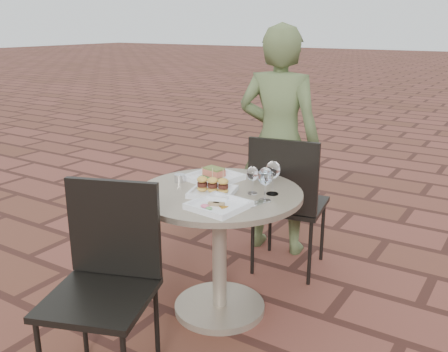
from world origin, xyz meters
The scene contains 13 objects.
ground centered at (0.00, 0.00, 0.00)m, with size 60.00×60.00×0.00m, color brown.
cafe_table centered at (-0.14, -0.25, 0.48)m, with size 0.90×0.90×0.73m.
chair_far centered at (-0.03, 0.36, 0.55)m, with size 0.51×0.51×0.93m.
chair_near centered at (-0.27, -0.97, 0.55)m, with size 0.57×0.57×0.93m.
diner centered at (-0.26, 0.69, 0.80)m, with size 0.59×0.38×1.60m, color #4B5A31.
plate_salmon centered at (-0.28, -0.10, 0.75)m, with size 0.31×0.31×0.07m.
plate_sliders centered at (-0.14, -0.31, 0.76)m, with size 0.27×0.27×0.14m.
plate_tuna centered at (0.00, -0.47, 0.75)m, with size 0.28×0.28×0.03m.
wine_glass_right centered at (0.14, -0.26, 0.86)m, with size 0.08×0.08×0.18m.
wine_glass_mid centered at (0.03, -0.19, 0.84)m, with size 0.06×0.06×0.15m.
wine_glass_far centered at (0.12, -0.14, 0.86)m, with size 0.08×0.08×0.18m.
steel_ramekin centered at (-0.42, -0.24, 0.75)m, with size 0.06×0.06×0.05m, color silver.
cutlery_set centered at (0.10, -0.36, 0.73)m, with size 0.10×0.22×0.00m, color silver, non-canonical shape.
Camera 1 is at (1.25, -2.38, 1.60)m, focal length 40.00 mm.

